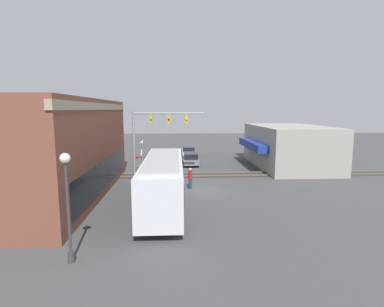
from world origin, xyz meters
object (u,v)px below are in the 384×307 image
at_px(streetlamp, 68,198).
at_px(pedestrian_near_bus, 190,178).
at_px(city_bus, 163,180).
at_px(crossing_signal, 142,157).
at_px(parked_car_white, 189,152).
at_px(parked_car_grey, 191,159).

height_order(streetlamp, pedestrian_near_bus, streetlamp).
relative_size(city_bus, crossing_signal, 3.11).
distance_m(crossing_signal, pedestrian_near_bus, 5.38).
distance_m(streetlamp, parked_car_white, 30.82).
bearing_deg(city_bus, pedestrian_near_bus, -24.40).
bearing_deg(streetlamp, parked_car_grey, -15.17).
xyz_separation_m(parked_car_white, pedestrian_near_bus, (-17.99, 0.55, 0.26)).
xyz_separation_m(crossing_signal, streetlamp, (-14.95, 1.43, 0.61)).
relative_size(city_bus, pedestrian_near_bus, 6.67).
relative_size(streetlamp, parked_car_white, 1.06).
bearing_deg(parked_car_grey, city_bus, 170.60).
xyz_separation_m(crossing_signal, parked_car_grey, (8.32, -4.89, -1.61)).
distance_m(crossing_signal, streetlamp, 15.03).
bearing_deg(pedestrian_near_bus, parked_car_grey, -2.79).
height_order(crossing_signal, parked_car_grey, crossing_signal).
bearing_deg(pedestrian_near_bus, city_bus, 155.60).
relative_size(parked_car_grey, parked_car_white, 1.00).
bearing_deg(streetlamp, city_bus, -26.14).
height_order(parked_car_grey, pedestrian_near_bus, pedestrian_near_bus).
bearing_deg(parked_car_grey, streetlamp, 164.83).
bearing_deg(streetlamp, pedestrian_near_bus, -25.50).
height_order(city_bus, parked_car_grey, city_bus).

